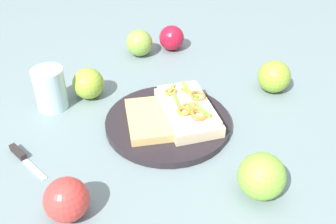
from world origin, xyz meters
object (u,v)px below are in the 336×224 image
apple_3 (274,77)px  plate (168,123)px  apple_1 (262,176)px  drinking_glass (50,89)px  sandwich (188,110)px  bread_slice_side (148,119)px  apple_0 (67,200)px  apple_5 (139,43)px  knife (23,157)px  apple_2 (88,84)px  apple_4 (172,38)px

apple_3 → plate: bearing=-145.2°
apple_1 → drinking_glass: drinking_glass is taller
sandwich → apple_1: (0.14, -0.19, 0.01)m
drinking_glass → bread_slice_side: bearing=-14.3°
apple_1 → apple_3: 0.34m
apple_0 → apple_5: (0.02, 0.57, -0.00)m
knife → apple_2: bearing=110.8°
apple_0 → sandwich: bearing=56.7°
apple_0 → knife: bearing=137.2°
apple_2 → knife: 0.24m
apple_2 → apple_5: 0.24m
apple_1 → apple_2: bearing=144.7°
apple_0 → apple_2: size_ratio=1.01×
bread_slice_side → apple_2: size_ratio=1.93×
apple_5 → apple_3: bearing=-22.8°
apple_0 → knife: (-0.13, 0.12, -0.03)m
apple_3 → drinking_glass: drinking_glass is taller
apple_1 → apple_5: bearing=120.9°
apple_5 → apple_0: bearing=-92.5°
sandwich → apple_4: apple_4 is taller
plate → drinking_glass: size_ratio=2.77×
apple_4 → plate: bearing=-85.6°
sandwich → drinking_glass: 0.31m
sandwich → apple_3: 0.25m
plate → apple_3: apple_3 is taller
sandwich → apple_3: bearing=105.6°
apple_1 → apple_4: (-0.20, 0.53, -0.01)m
plate → apple_5: (-0.11, 0.31, 0.03)m
bread_slice_side → apple_3: 0.33m
apple_0 → drinking_glass: drinking_glass is taller
apple_4 → knife: 0.55m
sandwich → apple_5: apple_5 is taller
sandwich → apple_2: size_ratio=2.76×
apple_0 → apple_3: (0.37, 0.42, 0.00)m
bread_slice_side → apple_0: bearing=-38.5°
apple_4 → apple_2: bearing=-122.7°
knife → apple_1: bearing=33.4°
apple_1 → drinking_glass: 0.50m
apple_3 → drinking_glass: size_ratio=0.81×
apple_2 → apple_5: same height
apple_1 → apple_4: bearing=111.2°
apple_0 → apple_3: bearing=48.3°
apple_4 → drinking_glass: size_ratio=0.73×
apple_2 → apple_3: size_ratio=0.94×
apple_3 → apple_4: (-0.26, 0.19, -0.00)m
apple_3 → apple_5: 0.38m
apple_2 → drinking_glass: size_ratio=0.76×
apple_1 → knife: size_ratio=0.81×
bread_slice_side → plate: bearing=95.4°
apple_2 → drinking_glass: 0.09m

